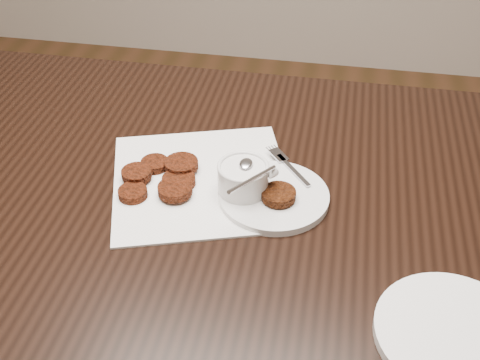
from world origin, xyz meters
name	(u,v)px	position (x,y,z in m)	size (l,w,h in m)	color
table	(210,328)	(0.01, 0.04, 0.38)	(1.27, 0.82, 0.75)	black
napkin	(201,180)	(0.00, 0.05, 0.75)	(0.29, 0.29, 0.00)	white
sauce_ramekin	(243,165)	(0.08, 0.02, 0.81)	(0.11, 0.11, 0.12)	silver
patty_cluster	(161,175)	(-0.06, 0.03, 0.76)	(0.19, 0.19, 0.02)	maroon
plate_with_patty	(274,193)	(0.13, 0.02, 0.76)	(0.18, 0.18, 0.03)	silver
plate_empty	(454,335)	(0.39, -0.21, 0.76)	(0.20, 0.20, 0.01)	white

